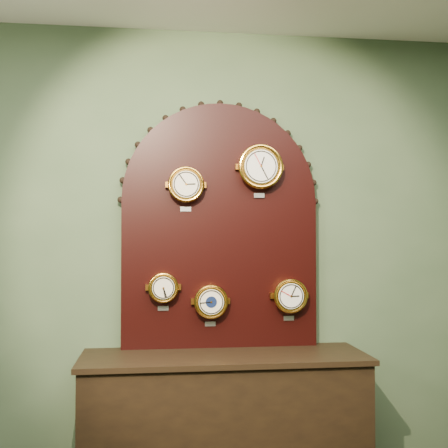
{
  "coord_description": "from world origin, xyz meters",
  "views": [
    {
      "loc": [
        -0.39,
        -0.95,
        1.5
      ],
      "look_at": [
        0.0,
        2.25,
        1.58
      ],
      "focal_mm": 44.52,
      "sensor_mm": 36.0,
      "label": 1
    }
  ],
  "objects": [
    {
      "name": "arabic_clock",
      "position": [
        0.24,
        2.38,
        1.93
      ],
      "size": [
        0.28,
        0.08,
        0.32
      ],
      "color": "gold",
      "rests_on": "display_board"
    },
    {
      "name": "tide_clock",
      "position": [
        0.42,
        2.38,
        1.14
      ],
      "size": [
        0.21,
        0.08,
        0.26
      ],
      "color": "gold",
      "rests_on": "display_board"
    },
    {
      "name": "roman_clock",
      "position": [
        -0.21,
        2.38,
        1.82
      ],
      "size": [
        0.22,
        0.08,
        0.27
      ],
      "color": "gold",
      "rests_on": "display_board"
    },
    {
      "name": "wall_back",
      "position": [
        0.0,
        2.5,
        1.4
      ],
      "size": [
        4.0,
        0.0,
        4.0
      ],
      "primitive_type": "plane",
      "rotation": [
        1.57,
        0.0,
        0.0
      ],
      "color": "#445A3D",
      "rests_on": "ground"
    },
    {
      "name": "hygrometer",
      "position": [
        -0.35,
        2.38,
        1.2
      ],
      "size": [
        0.18,
        0.08,
        0.23
      ],
      "color": "gold",
      "rests_on": "display_board"
    },
    {
      "name": "display_board",
      "position": [
        0.0,
        2.45,
        1.63
      ],
      "size": [
        1.26,
        0.06,
        1.53
      ],
      "color": "black",
      "rests_on": "shop_counter"
    },
    {
      "name": "barometer",
      "position": [
        -0.06,
        2.38,
        1.12
      ],
      "size": [
        0.21,
        0.08,
        0.26
      ],
      "color": "gold",
      "rests_on": "display_board"
    },
    {
      "name": "shop_counter",
      "position": [
        0.0,
        2.23,
        0.4
      ],
      "size": [
        1.6,
        0.5,
        0.8
      ],
      "primitive_type": "cube",
      "color": "black",
      "rests_on": "ground_plane"
    }
  ]
}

